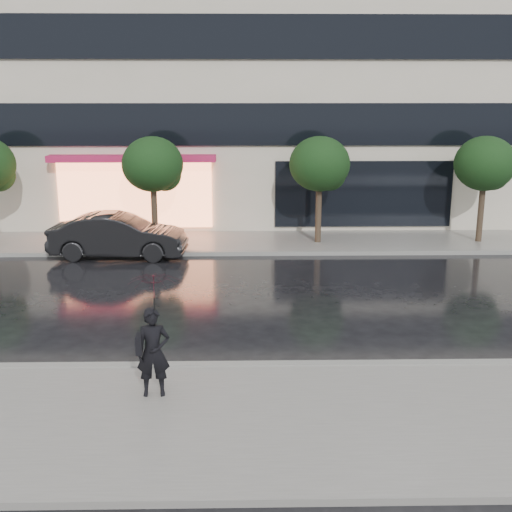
{
  "coord_description": "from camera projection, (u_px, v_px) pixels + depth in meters",
  "views": [
    {
      "loc": [
        0.27,
        -13.11,
        5.49
      ],
      "look_at": [
        0.57,
        2.89,
        1.4
      ],
      "focal_mm": 45.0,
      "sensor_mm": 36.0,
      "label": 1
    }
  ],
  "objects": [
    {
      "name": "sidewalk_far",
      "position": [
        237.0,
        242.0,
        23.97
      ],
      "size": [
        60.0,
        3.5,
        0.12
      ],
      "primitive_type": "cube",
      "color": "slate",
      "rests_on": "ground"
    },
    {
      "name": "curb_far",
      "position": [
        236.0,
        253.0,
        22.27
      ],
      "size": [
        60.0,
        0.25,
        0.14
      ],
      "primitive_type": "cube",
      "color": "gray",
      "rests_on": "ground"
    },
    {
      "name": "tree_mid_west",
      "position": [
        154.0,
        166.0,
        22.99
      ],
      "size": [
        2.2,
        2.2,
        3.99
      ],
      "color": "#33261C",
      "rests_on": "ground"
    },
    {
      "name": "pedestrian_with_umbrella",
      "position": [
        154.0,
        318.0,
        11.39
      ],
      "size": [
        0.96,
        0.97,
        2.3
      ],
      "rotation": [
        0.0,
        0.0,
        0.08
      ],
      "color": "black",
      "rests_on": "sidewalk_near"
    },
    {
      "name": "tree_mid_east",
      "position": [
        321.0,
        166.0,
        23.1
      ],
      "size": [
        2.2,
        2.2,
        3.99
      ],
      "color": "#33261C",
      "rests_on": "ground"
    },
    {
      "name": "parked_car",
      "position": [
        118.0,
        236.0,
        21.83
      ],
      "size": [
        4.66,
        1.83,
        1.51
      ],
      "primitive_type": "imported",
      "rotation": [
        0.0,
        0.0,
        1.52
      ],
      "color": "black",
      "rests_on": "ground"
    },
    {
      "name": "tree_far_east",
      "position": [
        486.0,
        166.0,
        23.21
      ],
      "size": [
        2.2,
        2.2,
        3.99
      ],
      "color": "#33261C",
      "rests_on": "ground"
    },
    {
      "name": "ground",
      "position": [
        232.0,
        351.0,
        14.05
      ],
      "size": [
        120.0,
        120.0,
        0.0
      ],
      "primitive_type": "plane",
      "color": "black",
      "rests_on": "ground"
    },
    {
      "name": "curb_near",
      "position": [
        232.0,
        366.0,
        13.07
      ],
      "size": [
        60.0,
        0.25,
        0.14
      ],
      "primitive_type": "cube",
      "color": "gray",
      "rests_on": "ground"
    },
    {
      "name": "office_building",
      "position": [
        237.0,
        13.0,
        29.23
      ],
      "size": [
        30.0,
        12.76,
        18.0
      ],
      "color": "beige",
      "rests_on": "ground"
    },
    {
      "name": "sidewalk_near",
      "position": [
        229.0,
        422.0,
        10.89
      ],
      "size": [
        60.0,
        4.5,
        0.12
      ],
      "primitive_type": "cube",
      "color": "slate",
      "rests_on": "ground"
    }
  ]
}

